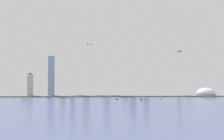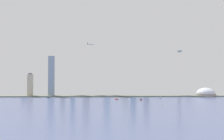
{
  "view_description": "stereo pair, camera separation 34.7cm",
  "coord_description": "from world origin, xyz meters",
  "px_view_note": "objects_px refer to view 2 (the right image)",
  "views": [
    {
      "loc": [
        -11.8,
        -517.83,
        71.04
      ],
      "look_at": [
        16.42,
        447.81,
        102.41
      ],
      "focal_mm": 40.69,
      "sensor_mm": 36.0,
      "label": 1
    },
    {
      "loc": [
        -11.46,
        -517.84,
        71.04
      ],
      "look_at": [
        16.42,
        447.81,
        102.41
      ],
      "focal_mm": 40.69,
      "sensor_mm": 36.0,
      "label": 2
    }
  ],
  "objects_px": {
    "skyscraper_6": "(125,89)",
    "observation_tower": "(179,64)",
    "skyscraper_5": "(146,80)",
    "skyscraper_7": "(188,90)",
    "boat_1": "(141,100)",
    "skyscraper_8": "(106,88)",
    "boat_2": "(160,98)",
    "boat_3": "(48,98)",
    "skyscraper_10": "(63,83)",
    "skyscraper_4": "(107,75)",
    "airplane": "(90,44)",
    "skyscraper_9": "(30,85)",
    "skyscraper_11": "(86,77)",
    "skyscraper_3": "(51,76)",
    "boat_0": "(141,99)",
    "skyscraper_1": "(73,79)",
    "skyscraper_2": "(133,80)",
    "skyscraper_0": "(24,90)",
    "boat_4": "(117,99)",
    "channel_buoy_0": "(162,105)",
    "stadium_dome": "(205,94)"
  },
  "relations": [
    {
      "from": "skyscraper_3",
      "to": "skyscraper_9",
      "type": "relative_size",
      "value": 1.74
    },
    {
      "from": "skyscraper_2",
      "to": "boat_3",
      "type": "relative_size",
      "value": 9.9
    },
    {
      "from": "skyscraper_0",
      "to": "skyscraper_1",
      "type": "xyz_separation_m",
      "value": [
        204.77,
        -27.63,
        45.76
      ]
    },
    {
      "from": "skyscraper_6",
      "to": "boat_0",
      "type": "distance_m",
      "value": 186.92
    },
    {
      "from": "skyscraper_2",
      "to": "skyscraper_7",
      "type": "height_order",
      "value": "skyscraper_2"
    },
    {
      "from": "skyscraper_1",
      "to": "boat_1",
      "type": "relative_size",
      "value": 23.6
    },
    {
      "from": "skyscraper_10",
      "to": "skyscraper_9",
      "type": "bearing_deg",
      "value": -148.29
    },
    {
      "from": "skyscraper_10",
      "to": "boat_1",
      "type": "xyz_separation_m",
      "value": [
        290.96,
        -255.57,
        -49.4
      ]
    },
    {
      "from": "stadium_dome",
      "to": "skyscraper_0",
      "type": "distance_m",
      "value": 733.73
    },
    {
      "from": "skyscraper_2",
      "to": "boat_2",
      "type": "relative_size",
      "value": 9.82
    },
    {
      "from": "boat_3",
      "to": "skyscraper_6",
      "type": "bearing_deg",
      "value": 66.39
    },
    {
      "from": "skyscraper_6",
      "to": "skyscraper_11",
      "type": "bearing_deg",
      "value": 170.91
    },
    {
      "from": "skyscraper_8",
      "to": "skyscraper_11",
      "type": "distance_m",
      "value": 95.56
    },
    {
      "from": "skyscraper_9",
      "to": "boat_2",
      "type": "bearing_deg",
      "value": -11.33
    },
    {
      "from": "boat_1",
      "to": "skyscraper_5",
      "type": "bearing_deg",
      "value": 40.39
    },
    {
      "from": "skyscraper_6",
      "to": "observation_tower",
      "type": "bearing_deg",
      "value": -7.22
    },
    {
      "from": "boat_1",
      "to": "channel_buoy_0",
      "type": "distance_m",
      "value": 142.97
    },
    {
      "from": "skyscraper_0",
      "to": "skyscraper_10",
      "type": "xyz_separation_m",
      "value": [
        158.57,
        7.93,
        27.33
      ]
    },
    {
      "from": "skyscraper_8",
      "to": "skyscraper_10",
      "type": "relative_size",
      "value": 0.63
    },
    {
      "from": "skyscraper_8",
      "to": "boat_1",
      "type": "relative_size",
      "value": 10.98
    },
    {
      "from": "skyscraper_9",
      "to": "skyscraper_11",
      "type": "distance_m",
      "value": 224.58
    },
    {
      "from": "skyscraper_4",
      "to": "skyscraper_8",
      "type": "bearing_deg",
      "value": 96.96
    },
    {
      "from": "skyscraper_7",
      "to": "skyscraper_11",
      "type": "bearing_deg",
      "value": -178.83
    },
    {
      "from": "boat_2",
      "to": "boat_1",
      "type": "bearing_deg",
      "value": -25.46
    },
    {
      "from": "skyscraper_8",
      "to": "boat_2",
      "type": "relative_size",
      "value": 4.89
    },
    {
      "from": "skyscraper_1",
      "to": "skyscraper_0",
      "type": "bearing_deg",
      "value": 172.31
    },
    {
      "from": "observation_tower",
      "to": "skyscraper_10",
      "type": "bearing_deg",
      "value": 172.46
    },
    {
      "from": "boat_4",
      "to": "channel_buoy_0",
      "type": "height_order",
      "value": "boat_4"
    },
    {
      "from": "skyscraper_3",
      "to": "skyscraper_8",
      "type": "height_order",
      "value": "skyscraper_3"
    },
    {
      "from": "boat_0",
      "to": "boat_1",
      "type": "bearing_deg",
      "value": 87.23
    },
    {
      "from": "boat_4",
      "to": "airplane",
      "type": "xyz_separation_m",
      "value": [
        -93.97,
        107.37,
        197.22
      ]
    },
    {
      "from": "boat_3",
      "to": "skyscraper_10",
      "type": "bearing_deg",
      "value": 124.14
    },
    {
      "from": "skyscraper_1",
      "to": "skyscraper_11",
      "type": "height_order",
      "value": "skyscraper_11"
    },
    {
      "from": "stadium_dome",
      "to": "boat_4",
      "type": "bearing_deg",
      "value": -158.0
    },
    {
      "from": "skyscraper_6",
      "to": "boat_2",
      "type": "xyz_separation_m",
      "value": [
        115.33,
        -133.58,
        -25.29
      ]
    },
    {
      "from": "skyscraper_1",
      "to": "skyscraper_2",
      "type": "height_order",
      "value": "skyscraper_1"
    },
    {
      "from": "skyscraper_3",
      "to": "skyscraper_0",
      "type": "bearing_deg",
      "value": 154.43
    },
    {
      "from": "skyscraper_9",
      "to": "boat_0",
      "type": "bearing_deg",
      "value": -19.46
    },
    {
      "from": "skyscraper_4",
      "to": "airplane",
      "type": "bearing_deg",
      "value": -136.38
    },
    {
      "from": "observation_tower",
      "to": "skyscraper_5",
      "type": "relative_size",
      "value": 2.25
    },
    {
      "from": "observation_tower",
      "to": "skyscraper_4",
      "type": "xyz_separation_m",
      "value": [
        -286.26,
        15.61,
        -45.24
      ]
    },
    {
      "from": "skyscraper_10",
      "to": "boat_4",
      "type": "height_order",
      "value": "skyscraper_10"
    },
    {
      "from": "skyscraper_4",
      "to": "airplane",
      "type": "distance_m",
      "value": 145.61
    },
    {
      "from": "stadium_dome",
      "to": "skyscraper_3",
      "type": "distance_m",
      "value": 610.69
    },
    {
      "from": "observation_tower",
      "to": "skyscraper_6",
      "type": "relative_size",
      "value": 4.84
    },
    {
      "from": "skyscraper_4",
      "to": "boat_1",
      "type": "height_order",
      "value": "skyscraper_4"
    },
    {
      "from": "skyscraper_4",
      "to": "skyscraper_3",
      "type": "bearing_deg",
      "value": -174.59
    },
    {
      "from": "skyscraper_7",
      "to": "boat_1",
      "type": "distance_m",
      "value": 347.77
    },
    {
      "from": "skyscraper_0",
      "to": "skyscraper_9",
      "type": "relative_size",
      "value": 0.55
    },
    {
      "from": "skyscraper_5",
      "to": "channel_buoy_0",
      "type": "xyz_separation_m",
      "value": [
        -22.25,
        -399.87,
        -60.77
      ]
    }
  ]
}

